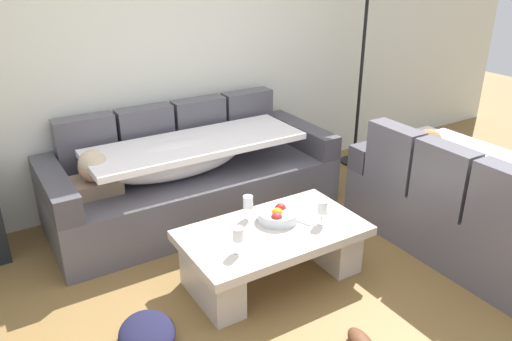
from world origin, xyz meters
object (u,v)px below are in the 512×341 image
Objects in this scene: coffee_table at (273,247)px; wine_glass_far_back at (248,203)px; crumpled_garment at (147,334)px; fruit_bowl at (278,215)px; wine_glass_near_left at (238,235)px; couch_near_window at (470,206)px; wine_glass_near_right at (322,208)px; open_magazine at (309,213)px; couch_along_wall at (189,179)px; floor_lamp at (362,57)px.

wine_glass_far_back is at bearing 106.80° from coffee_table.
wine_glass_far_back is 1.05m from crumpled_garment.
fruit_bowl is 0.47m from wine_glass_near_left.
couch_near_window is 10.42× the size of wine_glass_near_right.
couch_near_window is 1.45m from fruit_bowl.
open_magazine is at bearing 67.92° from couch_near_window.
couch_near_window is at bearing -19.97° from fruit_bowl.
couch_along_wall is 13.94× the size of wine_glass_near_left.
coffee_table is 2.34m from floor_lamp.
wine_glass_near_left reaches higher than open_magazine.
open_magazine is 2.01m from floor_lamp.
wine_glass_near_right is at bearing -71.00° from couch_along_wall.
wine_glass_near_right reaches higher than crumpled_garment.
coffee_table reaches higher than crumpled_garment.
wine_glass_near_left and wine_glass_near_right have the same top height.
wine_glass_near_right is 2.07m from floor_lamp.
wine_glass_near_left is at bearing -147.95° from floor_lamp.
wine_glass_far_back is at bearing 136.51° from open_magazine.
couch_near_window is 10.42× the size of wine_glass_far_back.
couch_along_wall is 8.26× the size of open_magazine.
wine_glass_near_left is 0.64m from wine_glass_near_right.
floor_lamp is at bearing 41.75° from wine_glass_near_right.
floor_lamp reaches higher than open_magazine.
couch_along_wall reaches higher than wine_glass_near_left.
wine_glass_far_back is at bearing 51.12° from wine_glass_near_left.
open_magazine is (0.65, 0.16, -0.11)m from wine_glass_near_left.
fruit_bowl reaches higher than open_magazine.
couch_along_wall is 1.04m from fruit_bowl.
couch_near_window is at bearing -42.38° from open_magazine.
wine_glass_near_left is at bearing -160.59° from coffee_table.
wine_glass_near_left is (-0.33, -0.12, 0.26)m from coffee_table.
floor_lamp is at bearing 18.15° from open_magazine.
wine_glass_far_back is 2.20m from floor_lamp.
couch_along_wall is at bearing 45.72° from couch_near_window.
open_magazine is at bearing 13.87° from wine_glass_near_left.
couch_along_wall reaches higher than wine_glass_near_right.
crumpled_garment is (-0.88, -0.36, -0.44)m from wine_glass_far_back.
crumpled_garment is at bearing -124.12° from couch_along_wall.
wine_glass_near_right is at bearing -113.07° from open_magazine.
wine_glass_far_back reaches higher than coffee_table.
fruit_bowl is 0.14× the size of floor_lamp.
floor_lamp reaches higher than wine_glass_far_back.
coffee_table is 0.34m from wine_glass_far_back.
wine_glass_near_right is at bearing 74.87° from couch_near_window.
coffee_table is at bearing 74.14° from couch_near_window.
couch_along_wall is 1.53m from crumpled_garment.
couch_near_window is (1.56, -1.52, 0.00)m from couch_along_wall.
couch_along_wall is 13.94× the size of wine_glass_near_right.
wine_glass_near_right is 1.00× the size of wine_glass_far_back.
coffee_table is 7.23× the size of wine_glass_far_back.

